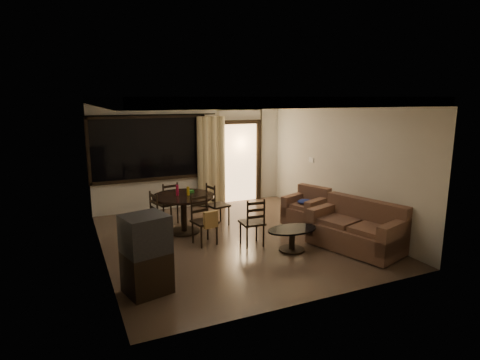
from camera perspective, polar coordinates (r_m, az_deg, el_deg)
name	(u,v)px	position (r m, az deg, el deg)	size (l,w,h in m)	color
ground	(235,239)	(8.15, -0.75, -8.36)	(5.50, 5.50, 0.00)	#7F6651
room_shell	(228,139)	(9.56, -1.74, 5.91)	(5.50, 6.70, 5.50)	beige
dining_table	(184,203)	(8.44, -8.03, -3.29)	(1.28, 1.28, 1.02)	black
dining_chair_west	(146,227)	(8.20, -13.18, -6.46)	(0.49, 0.49, 0.95)	black
dining_chair_east	(218,213)	(8.93, -3.19, -4.66)	(0.49, 0.49, 0.95)	black
dining_chair_south	(205,229)	(7.81, -5.03, -6.95)	(0.49, 0.54, 0.95)	black
dining_chair_north	(168,211)	(9.21, -10.24, -4.32)	(0.49, 0.49, 0.95)	black
tv_cabinet	(146,254)	(6.01, -13.19, -10.22)	(0.72, 0.68, 1.17)	black
sofa	(358,231)	(7.85, 16.39, -6.91)	(1.34, 1.85, 0.89)	#4D2923
armchair	(307,209)	(9.13, 9.52, -4.11)	(1.03, 1.03, 0.80)	#4D2923
coffee_table	(292,236)	(7.53, 7.42, -7.88)	(0.97, 0.58, 0.42)	black
side_chair	(252,231)	(7.73, 1.74, -7.29)	(0.44, 0.44, 0.94)	black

